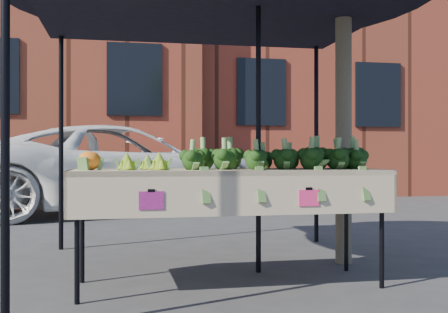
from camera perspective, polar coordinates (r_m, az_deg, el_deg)
ground at (r=4.27m, az=0.45°, el=-13.54°), size 90.00×90.00×0.00m
table at (r=4.25m, az=0.51°, el=-7.44°), size 2.41×0.83×0.90m
canopy at (r=4.72m, az=-0.75°, el=4.50°), size 3.16×3.16×2.74m
broccoli_heap at (r=4.33m, az=5.52°, el=0.19°), size 1.57×0.54×0.23m
romanesco_cluster at (r=4.12m, az=-8.56°, el=-0.16°), size 0.41×0.45×0.18m
cauliflower_pair at (r=4.08m, az=-13.94°, el=-0.29°), size 0.18×0.18×0.16m
vehicle at (r=10.20m, az=-10.78°, el=10.17°), size 2.14×2.89×5.61m
street_tree at (r=5.35m, az=12.43°, el=12.88°), size 2.23×2.23×4.39m
building_right at (r=18.61m, az=14.38°, el=10.01°), size 12.00×8.00×8.50m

